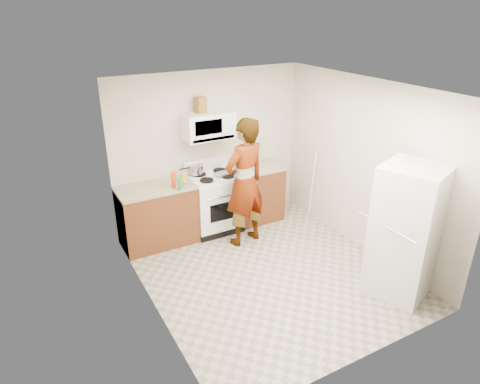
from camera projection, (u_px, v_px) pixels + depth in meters
floor at (268, 272)px, 5.90m from camera, size 3.60×3.60×0.00m
back_wall at (210, 150)px, 6.83m from camera, size 3.20×0.02×2.50m
right_wall at (364, 167)px, 6.10m from camera, size 0.02×3.60×2.50m
cabinet_left at (158, 216)px, 6.45m from camera, size 1.12×0.62×0.90m
counter_left at (155, 188)px, 6.26m from camera, size 1.14×0.64×0.03m
cabinet_right at (255, 194)px, 7.21m from camera, size 0.80×0.62×0.90m
counter_right at (256, 168)px, 7.02m from camera, size 0.82×0.64×0.03m
gas_range at (214, 201)px, 6.85m from camera, size 0.76×0.65×1.13m
microwave at (208, 126)px, 6.46m from camera, size 0.76×0.38×0.40m
person at (245, 183)px, 6.27m from camera, size 0.80×0.62×1.96m
fridge at (406, 232)px, 5.20m from camera, size 0.90×0.90×1.70m
kettle at (252, 158)px, 7.17m from camera, size 0.18×0.18×0.17m
jug at (201, 105)px, 6.31m from camera, size 0.16×0.16×0.24m
saucepan at (196, 169)px, 6.67m from camera, size 0.27×0.27×0.13m
tray at (223, 174)px, 6.66m from camera, size 0.28×0.20×0.05m
bottle_spray at (174, 180)px, 6.18m from camera, size 0.09×0.09×0.25m
bottle_hot_sauce at (183, 178)px, 6.34m from camera, size 0.07×0.07×0.16m
bottle_green_cap at (180, 184)px, 6.11m from camera, size 0.06×0.06×0.19m
pot_lid at (185, 185)px, 6.31m from camera, size 0.26×0.26×0.01m
broom at (312, 183)px, 7.19m from camera, size 0.15×0.25×1.22m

